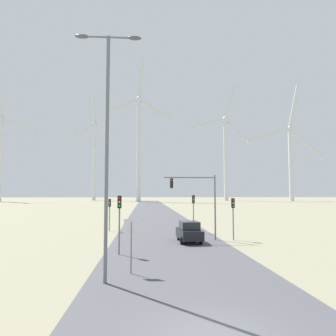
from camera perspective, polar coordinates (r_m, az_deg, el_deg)
ground_plane at (r=11.44m, az=7.71°, el=-26.71°), size 600.00×600.00×0.00m
road_surface at (r=58.57m, az=-1.96°, el=-8.59°), size 10.00×240.00×0.01m
streetlamp at (r=16.77m, az=-10.55°, el=6.72°), size 3.37×0.32×12.40m
stop_sign_near at (r=18.28m, az=-6.41°, el=-11.57°), size 0.81×0.07×2.93m
traffic_light_post_near_left at (r=23.79m, az=-8.46°, el=-7.46°), size 0.28×0.33×4.16m
traffic_light_post_near_right at (r=31.21m, az=11.27°, el=-7.07°), size 0.28×0.34×3.85m
traffic_light_post_mid_left at (r=38.31m, az=-10.13°, el=-6.76°), size 0.28×0.34×3.66m
traffic_light_post_mid_right at (r=36.81m, az=4.45°, el=-6.44°), size 0.28×0.34×4.09m
traffic_light_mast_overhead at (r=30.66m, az=5.10°, el=-4.37°), size 4.86×0.35×6.03m
car_approaching at (r=29.61m, az=3.71°, el=-11.01°), size 2.03×4.20×1.83m
wind_turbine_far_left at (r=183.08m, az=-27.10°, el=2.98°), size 35.87×7.12×61.92m
wind_turbine_left at (r=194.69m, az=-12.68°, el=2.54°), size 29.61×10.45×61.93m
wind_turbine_center at (r=163.14m, az=-5.12°, el=5.12°), size 32.91×4.58×70.00m
wind_turbine_right at (r=185.34m, az=9.99°, el=3.18°), size 29.52×15.07×64.59m
wind_turbine_far_right at (r=188.92m, az=20.55°, el=2.43°), size 42.53×2.60×63.63m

